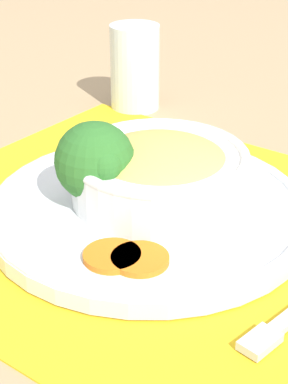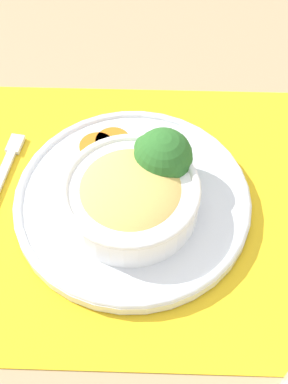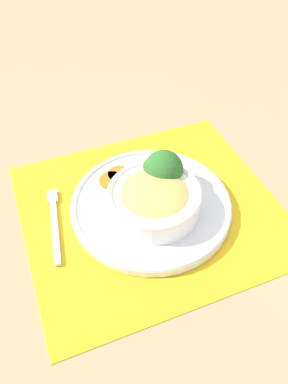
# 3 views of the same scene
# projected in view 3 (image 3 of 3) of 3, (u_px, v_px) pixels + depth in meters

# --- Properties ---
(ground_plane) EXTENTS (4.00, 4.00, 0.00)m
(ground_plane) POSITION_uv_depth(u_px,v_px,m) (151.00, 209.00, 0.75)
(ground_plane) COLOR tan
(placemat) EXTENTS (0.52, 0.47, 0.00)m
(placemat) POSITION_uv_depth(u_px,v_px,m) (151.00, 209.00, 0.74)
(placemat) COLOR yellow
(placemat) RESTS_ON ground_plane
(plate) EXTENTS (0.31, 0.31, 0.02)m
(plate) POSITION_uv_depth(u_px,v_px,m) (151.00, 204.00, 0.73)
(plate) COLOR silver
(plate) RESTS_ON placemat
(bowl) EXTENTS (0.18, 0.18, 0.06)m
(bowl) POSITION_uv_depth(u_px,v_px,m) (156.00, 198.00, 0.70)
(bowl) COLOR white
(bowl) RESTS_ON plate
(broccoli_floret) EXTENTS (0.08, 0.08, 0.09)m
(broccoli_floret) POSITION_uv_depth(u_px,v_px,m) (163.00, 169.00, 0.73)
(broccoli_floret) COLOR #759E51
(broccoli_floret) RESTS_ON plate
(carrot_slice_near) EXTENTS (0.05, 0.05, 0.01)m
(carrot_slice_near) POSITION_uv_depth(u_px,v_px,m) (120.00, 174.00, 0.78)
(carrot_slice_near) COLOR orange
(carrot_slice_near) RESTS_ON plate
(carrot_slice_middle) EXTENTS (0.05, 0.05, 0.01)m
(carrot_slice_middle) POSITION_uv_depth(u_px,v_px,m) (111.00, 180.00, 0.77)
(carrot_slice_middle) COLOR orange
(carrot_slice_middle) RESTS_ON plate
(fork) EXTENTS (0.03, 0.18, 0.01)m
(fork) POSITION_uv_depth(u_px,v_px,m) (54.00, 217.00, 0.72)
(fork) COLOR silver
(fork) RESTS_ON placemat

